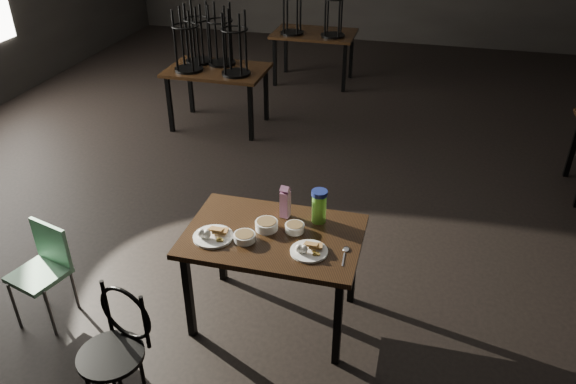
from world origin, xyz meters
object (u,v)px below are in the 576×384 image
(water_bottle, at_px, (319,206))
(school_chair, at_px, (44,265))
(bentwood_chair, at_px, (117,342))
(juice_carton, at_px, (285,202))
(main_table, at_px, (273,243))

(water_bottle, height_order, school_chair, water_bottle)
(bentwood_chair, height_order, school_chair, bentwood_chair)
(school_chair, bearing_deg, bentwood_chair, -16.40)
(juice_carton, distance_m, bentwood_chair, 1.43)
(main_table, distance_m, juice_carton, 0.30)
(juice_carton, distance_m, school_chair, 1.78)
(main_table, distance_m, school_chair, 1.66)
(juice_carton, bearing_deg, water_bottle, -0.31)
(main_table, bearing_deg, water_bottle, 40.70)
(main_table, distance_m, bentwood_chair, 1.19)
(juice_carton, relative_size, school_chair, 0.33)
(main_table, relative_size, water_bottle, 4.88)
(juice_carton, xyz_separation_m, bentwood_chair, (-0.71, -1.18, -0.37))
(main_table, relative_size, juice_carton, 4.83)
(main_table, bearing_deg, juice_carton, 84.13)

